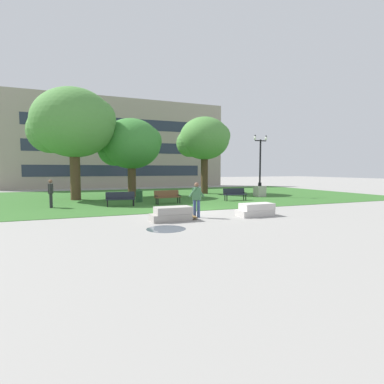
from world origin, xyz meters
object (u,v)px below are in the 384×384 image
at_px(concrete_block_left, 256,210).
at_px(lamp_post_left, 260,184).
at_px(concrete_block_center, 172,214).
at_px(park_bench_near_right, 235,193).
at_px(park_bench_near_left, 167,196).
at_px(skateboard, 194,217).
at_px(person_bystander_near_lawn, 51,192).
at_px(person_skateboarder, 197,198).
at_px(park_bench_far_left, 120,198).
at_px(trash_bin, 139,195).

distance_m(concrete_block_left, lamp_post_left, 11.07).
height_order(concrete_block_center, park_bench_near_right, park_bench_near_right).
relative_size(concrete_block_left, park_bench_near_left, 0.99).
bearing_deg(concrete_block_left, lamp_post_left, 54.37).
relative_size(skateboard, person_bystander_near_lawn, 0.61).
xyz_separation_m(person_skateboarder, person_bystander_near_lawn, (-6.79, 6.65, 0.02)).
bearing_deg(park_bench_far_left, concrete_block_left, -48.75).
bearing_deg(park_bench_far_left, lamp_post_left, 11.47).
xyz_separation_m(concrete_block_center, park_bench_near_right, (7.16, 6.72, 0.23)).
distance_m(park_bench_near_left, person_bystander_near_lawn, 7.23).
relative_size(concrete_block_center, lamp_post_left, 0.35).
distance_m(person_skateboarder, park_bench_far_left, 6.48).
bearing_deg(lamp_post_left, person_bystander_near_lawn, -174.12).
xyz_separation_m(park_bench_near_left, park_bench_far_left, (-3.17, -0.24, 0.00)).
xyz_separation_m(concrete_block_left, person_bystander_near_lawn, (-9.73, 7.31, 0.68)).
xyz_separation_m(park_bench_near_left, lamp_post_left, (8.97, 2.23, 0.54)).
bearing_deg(person_skateboarder, park_bench_near_right, 47.52).
xyz_separation_m(concrete_block_center, person_skateboarder, (1.41, 0.44, 0.66)).
xyz_separation_m(concrete_block_left, park_bench_near_left, (-2.53, 6.75, 0.23)).
height_order(park_bench_near_left, park_bench_far_left, same).
bearing_deg(concrete_block_left, skateboard, 171.84).
distance_m(park_bench_near_right, lamp_post_left, 4.19).
distance_m(concrete_block_center, concrete_block_left, 4.36).
relative_size(person_skateboarder, park_bench_far_left, 0.93).
bearing_deg(person_bystander_near_lawn, concrete_block_center, -52.79).
height_order(park_bench_near_right, lamp_post_left, lamp_post_left).
distance_m(lamp_post_left, trash_bin, 10.58).
bearing_deg(lamp_post_left, concrete_block_left, -125.63).
xyz_separation_m(skateboard, park_bench_near_left, (0.63, 6.30, 0.45)).
bearing_deg(park_bench_near_left, concrete_block_center, -105.59).
bearing_deg(park_bench_near_left, skateboard, -95.71).
relative_size(park_bench_far_left, trash_bin, 1.92).
xyz_separation_m(concrete_block_left, skateboard, (-3.16, 0.45, -0.22)).
distance_m(person_skateboarder, person_bystander_near_lawn, 9.50).
relative_size(park_bench_far_left, lamp_post_left, 0.35).
distance_m(person_skateboarder, skateboard, 0.93).
bearing_deg(lamp_post_left, park_bench_near_left, -166.06).
bearing_deg(park_bench_near_right, lamp_post_left, 29.23).
xyz_separation_m(park_bench_near_left, trash_bin, (-1.58, 1.66, -0.04)).
distance_m(lamp_post_left, person_bystander_near_lawn, 16.25).
bearing_deg(trash_bin, lamp_post_left, 3.05).
height_order(park_bench_near_right, person_bystander_near_lawn, person_bystander_near_lawn).
bearing_deg(park_bench_near_left, lamp_post_left, 13.94).
relative_size(person_skateboarder, person_bystander_near_lawn, 1.00).
xyz_separation_m(lamp_post_left, trash_bin, (-10.55, -0.56, -0.58)).
relative_size(skateboard, park_bench_near_left, 0.56).
bearing_deg(person_bystander_near_lawn, skateboard, -46.24).
distance_m(concrete_block_center, park_bench_near_left, 6.77).
distance_m(concrete_block_left, person_bystander_near_lawn, 12.19).
relative_size(lamp_post_left, person_bystander_near_lawn, 3.07).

